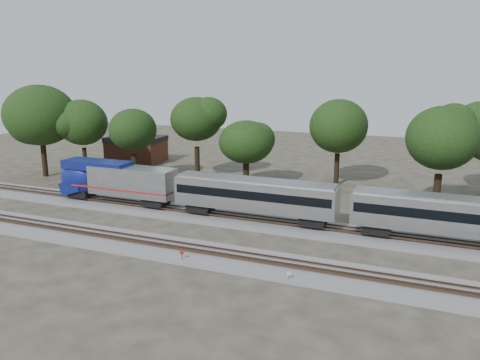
# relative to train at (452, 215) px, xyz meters

# --- Properties ---
(ground) EXTENTS (160.00, 160.00, 0.00)m
(ground) POSITION_rel_train_xyz_m (-22.08, -6.00, -3.19)
(ground) COLOR #383328
(ground) RESTS_ON ground
(track_far) EXTENTS (160.00, 5.00, 0.73)m
(track_far) POSITION_rel_train_xyz_m (-22.08, 0.00, -2.99)
(track_far) COLOR slate
(track_far) RESTS_ON ground
(track_near) EXTENTS (160.00, 5.00, 0.73)m
(track_near) POSITION_rel_train_xyz_m (-22.08, -10.00, -2.99)
(track_near) COLOR slate
(track_near) RESTS_ON ground
(train) EXTENTS (89.89, 3.10, 4.57)m
(train) POSITION_rel_train_xyz_m (0.00, 0.00, 0.00)
(train) COLOR silver
(train) RESTS_ON ground
(switch_stand_red) EXTENTS (0.36, 0.10, 1.13)m
(switch_stand_red) POSITION_rel_train_xyz_m (-20.76, -12.06, -2.47)
(switch_stand_red) COLOR #512D19
(switch_stand_red) RESTS_ON ground
(switch_stand_white) EXTENTS (0.30, 0.07, 0.95)m
(switch_stand_white) POSITION_rel_train_xyz_m (-11.44, -12.32, -2.58)
(switch_stand_white) COLOR #512D19
(switch_stand_white) RESTS_ON ground
(switch_lever) EXTENTS (0.57, 0.45, 0.30)m
(switch_lever) POSITION_rel_train_xyz_m (-15.96, -11.92, -3.04)
(switch_lever) COLOR #512D19
(switch_lever) RESTS_ON ground
(brick_building) EXTENTS (9.79, 7.27, 4.47)m
(brick_building) POSITION_rel_train_xyz_m (-49.80, 24.14, -0.94)
(brick_building) COLOR brown
(brick_building) RESTS_ON ground
(tree_0) EXTENTS (9.39, 9.39, 13.24)m
(tree_0) POSITION_rel_train_xyz_m (-56.06, 9.22, 6.03)
(tree_0) COLOR black
(tree_0) RESTS_ON ground
(tree_1) EXTENTS (8.33, 8.33, 11.74)m
(tree_1) POSITION_rel_train_xyz_m (-50.16, 11.28, 4.98)
(tree_1) COLOR black
(tree_1) RESTS_ON ground
(tree_2) EXTENTS (7.65, 7.65, 10.78)m
(tree_2) POSITION_rel_train_xyz_m (-41.37, 11.37, 4.31)
(tree_2) COLOR black
(tree_2) RESTS_ON ground
(tree_3) EXTENTS (8.95, 8.95, 12.62)m
(tree_3) POSITION_rel_train_xyz_m (-33.97, 16.58, 5.60)
(tree_3) COLOR black
(tree_3) RESTS_ON ground
(tree_4) EXTENTS (6.36, 6.36, 8.97)m
(tree_4) POSITION_rel_train_xyz_m (-25.36, 14.42, 3.04)
(tree_4) COLOR black
(tree_4) RESTS_ON ground
(tree_5) EXTENTS (8.42, 8.42, 11.88)m
(tree_5) POSITION_rel_train_xyz_m (-14.05, 20.14, 5.08)
(tree_5) COLOR black
(tree_5) RESTS_ON ground
(tree_6) EXTENTS (8.79, 8.79, 12.39)m
(tree_6) POSITION_rel_train_xyz_m (-1.20, 10.27, 5.44)
(tree_6) COLOR black
(tree_6) RESTS_ON ground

